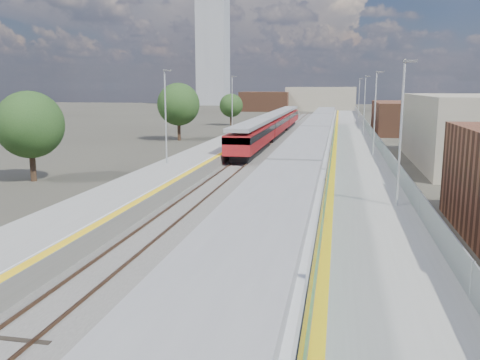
% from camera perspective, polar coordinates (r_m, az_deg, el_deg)
% --- Properties ---
extents(ground, '(320.00, 320.00, 0.00)m').
position_cam_1_polar(ground, '(55.61, 7.33, 2.97)').
color(ground, '#47443A').
rests_on(ground, ground).
extents(ballast_bed, '(10.50, 155.00, 0.06)m').
position_cam_1_polar(ballast_bed, '(58.26, 5.28, 3.38)').
color(ballast_bed, '#565451').
rests_on(ballast_bed, ground).
extents(tracks, '(8.96, 160.00, 0.17)m').
position_cam_1_polar(tracks, '(59.85, 6.02, 3.63)').
color(tracks, '#4C3323').
rests_on(tracks, ground).
extents(platform_right, '(4.70, 155.00, 8.52)m').
position_cam_1_polar(platform_right, '(57.94, 12.74, 3.63)').
color(platform_right, slate).
rests_on(platform_right, ground).
extents(platform_left, '(4.30, 155.00, 8.52)m').
position_cam_1_polar(platform_left, '(59.25, -1.28, 4.01)').
color(platform_left, slate).
rests_on(platform_left, ground).
extents(buildings, '(72.00, 185.50, 40.00)m').
position_cam_1_polar(buildings, '(145.29, 2.50, 11.85)').
color(buildings, brown).
rests_on(buildings, ground).
extents(green_train, '(2.93, 81.59, 3.23)m').
position_cam_1_polar(green_train, '(43.45, 8.34, 3.87)').
color(green_train, black).
rests_on(green_train, ground).
extents(red_train, '(2.64, 53.58, 3.33)m').
position_cam_1_polar(red_train, '(71.80, 3.81, 6.29)').
color(red_train, black).
rests_on(red_train, ground).
extents(tree_a, '(5.07, 5.07, 6.88)m').
position_cam_1_polar(tree_a, '(41.62, -22.53, 5.75)').
color(tree_a, '#382619').
rests_on(tree_a, ground).
extents(tree_b, '(5.65, 5.65, 7.65)m').
position_cam_1_polar(tree_b, '(68.71, -6.92, 8.43)').
color(tree_b, '#382619').
rests_on(tree_b, ground).
extents(tree_c, '(4.33, 4.33, 5.86)m').
position_cam_1_polar(tree_c, '(95.08, -1.00, 8.36)').
color(tree_c, '#382619').
rests_on(tree_c, ground).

